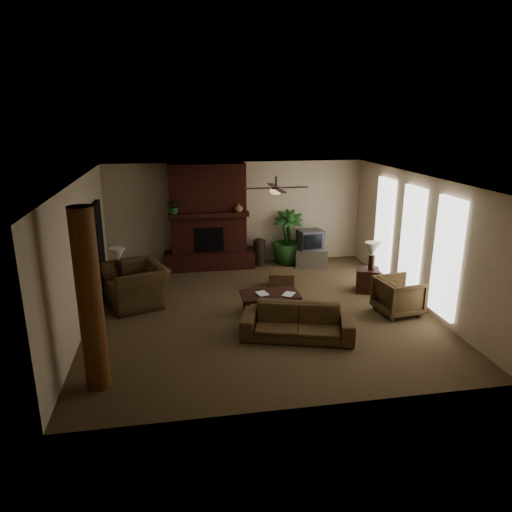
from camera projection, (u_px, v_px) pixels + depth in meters
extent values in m
plane|color=brown|center=(259.00, 311.00, 9.98)|extent=(7.00, 7.00, 0.00)
plane|color=silver|center=(260.00, 179.00, 9.18)|extent=(7.00, 7.00, 0.00)
plane|color=tan|center=(237.00, 213.00, 12.88)|extent=(7.00, 0.00, 7.00)
plane|color=tan|center=(306.00, 317.00, 6.28)|extent=(7.00, 0.00, 7.00)
plane|color=tan|center=(80.00, 256.00, 9.00)|extent=(0.00, 7.00, 7.00)
plane|color=tan|center=(418.00, 240.00, 10.16)|extent=(0.00, 7.00, 7.00)
cube|color=#431A11|center=(208.00, 216.00, 12.51)|extent=(2.00, 0.50, 2.80)
cube|color=#431A11|center=(210.00, 260.00, 12.76)|extent=(2.40, 0.70, 0.45)
cube|color=black|center=(209.00, 240.00, 12.43)|extent=(0.75, 0.04, 0.65)
cube|color=black|center=(209.00, 215.00, 12.22)|extent=(2.10, 0.28, 0.12)
cube|color=white|center=(384.00, 226.00, 11.67)|extent=(0.08, 0.85, 2.35)
cube|color=white|center=(411.00, 240.00, 10.35)|extent=(0.08, 0.85, 2.35)
cube|color=white|center=(447.00, 258.00, 9.03)|extent=(0.08, 0.85, 2.35)
cylinder|color=brown|center=(90.00, 301.00, 6.83)|extent=(0.36, 0.36, 2.80)
cube|color=black|center=(99.00, 248.00, 10.81)|extent=(0.10, 1.00, 2.10)
cylinder|color=black|center=(276.00, 182.00, 9.56)|extent=(0.04, 0.04, 0.24)
cylinder|color=black|center=(276.00, 188.00, 9.59)|extent=(0.20, 0.20, 0.06)
ellipsoid|color=#F2BF72|center=(276.00, 191.00, 9.61)|extent=(0.26, 0.26, 0.14)
cube|color=black|center=(295.00, 187.00, 9.66)|extent=(0.55, 0.12, 0.01)
cube|color=black|center=(257.00, 188.00, 9.53)|extent=(0.55, 0.12, 0.01)
cube|color=black|center=(272.00, 185.00, 9.97)|extent=(0.12, 0.55, 0.01)
cube|color=black|center=(280.00, 191.00, 9.21)|extent=(0.12, 0.55, 0.01)
imported|color=#4C3920|center=(298.00, 317.00, 8.70)|extent=(2.16, 1.18, 0.81)
imported|color=#4C3920|center=(136.00, 278.00, 10.20)|extent=(1.30, 1.57, 1.18)
imported|color=#4C3920|center=(399.00, 294.00, 9.74)|extent=(0.88, 0.93, 0.85)
cube|color=black|center=(270.00, 295.00, 9.78)|extent=(1.20, 0.70, 0.06)
cube|color=black|center=(248.00, 311.00, 9.53)|extent=(0.07, 0.07, 0.37)
cube|color=black|center=(296.00, 307.00, 9.69)|extent=(0.07, 0.07, 0.37)
cube|color=black|center=(245.00, 301.00, 10.00)|extent=(0.07, 0.07, 0.37)
cube|color=black|center=(290.00, 298.00, 10.16)|extent=(0.07, 0.07, 0.37)
cube|color=#4C3920|center=(281.00, 279.00, 11.30)|extent=(0.72, 0.72, 0.40)
cube|color=#AEAEB1|center=(312.00, 257.00, 12.87)|extent=(0.96, 0.72, 0.50)
cube|color=#38383B|center=(310.00, 239.00, 12.72)|extent=(0.71, 0.58, 0.52)
cube|color=black|center=(313.00, 242.00, 12.47)|extent=(0.52, 0.10, 0.40)
cylinder|color=black|center=(259.00, 253.00, 12.95)|extent=(0.34, 0.34, 0.70)
sphere|color=black|center=(259.00, 244.00, 12.88)|extent=(0.34, 0.34, 0.34)
imported|color=#245120|center=(287.00, 249.00, 13.06)|extent=(1.13, 1.63, 0.83)
cube|color=black|center=(120.00, 288.00, 10.54)|extent=(0.66, 0.66, 0.55)
cylinder|color=black|center=(119.00, 268.00, 10.43)|extent=(0.16, 0.16, 0.35)
cone|color=beige|center=(118.00, 254.00, 10.34)|extent=(0.40, 0.40, 0.30)
cube|color=black|center=(367.00, 280.00, 11.03)|extent=(0.65, 0.65, 0.55)
cylinder|color=black|center=(372.00, 262.00, 10.86)|extent=(0.16, 0.16, 0.35)
cone|color=beige|center=(373.00, 249.00, 10.77)|extent=(0.42, 0.42, 0.30)
imported|color=#245120|center=(174.00, 208.00, 12.00)|extent=(0.48, 0.51, 0.33)
imported|color=#8F5A39|center=(239.00, 208.00, 12.25)|extent=(0.25, 0.25, 0.22)
imported|color=#999999|center=(257.00, 289.00, 9.64)|extent=(0.22, 0.08, 0.29)
imported|color=#999999|center=(284.00, 288.00, 9.69)|extent=(0.19, 0.14, 0.29)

